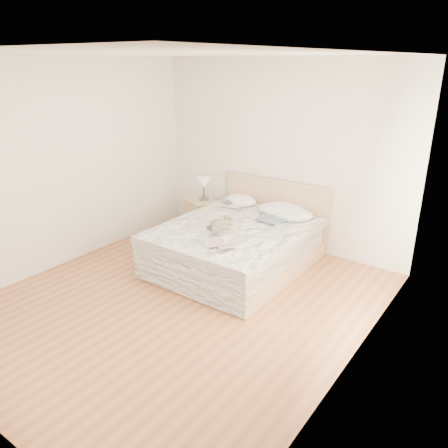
{
  "coord_description": "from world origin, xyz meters",
  "views": [
    {
      "loc": [
        3.03,
        -3.31,
        2.64
      ],
      "look_at": [
        -0.13,
        1.05,
        0.62
      ],
      "focal_mm": 35.0,
      "sensor_mm": 36.0,
      "label": 1
    }
  ],
  "objects_px": {
    "bed": "(238,245)",
    "childrens_book": "(222,245)",
    "photo_book": "(233,205)",
    "teddy_bear": "(218,229)",
    "table_lamp": "(204,184)",
    "nightstand": "(202,217)"
  },
  "relations": [
    {
      "from": "table_lamp",
      "to": "teddy_bear",
      "type": "distance_m",
      "value": 1.54
    },
    {
      "from": "nightstand",
      "to": "teddy_bear",
      "type": "relative_size",
      "value": 1.86
    },
    {
      "from": "photo_book",
      "to": "teddy_bear",
      "type": "height_order",
      "value": "teddy_bear"
    },
    {
      "from": "photo_book",
      "to": "teddy_bear",
      "type": "relative_size",
      "value": 1.15
    },
    {
      "from": "nightstand",
      "to": "childrens_book",
      "type": "distance_m",
      "value": 2.01
    },
    {
      "from": "bed",
      "to": "childrens_book",
      "type": "relative_size",
      "value": 6.12
    },
    {
      "from": "nightstand",
      "to": "childrens_book",
      "type": "xyz_separation_m",
      "value": [
        1.41,
        -1.38,
        0.35
      ]
    },
    {
      "from": "bed",
      "to": "table_lamp",
      "type": "height_order",
      "value": "bed"
    },
    {
      "from": "teddy_bear",
      "to": "photo_book",
      "type": "bearing_deg",
      "value": 129.94
    },
    {
      "from": "teddy_bear",
      "to": "bed",
      "type": "bearing_deg",
      "value": 100.14
    },
    {
      "from": "bed",
      "to": "teddy_bear",
      "type": "xyz_separation_m",
      "value": [
        -0.04,
        -0.4,
        0.34
      ]
    },
    {
      "from": "bed",
      "to": "nightstand",
      "type": "relative_size",
      "value": 3.83
    },
    {
      "from": "bed",
      "to": "table_lamp",
      "type": "distance_m",
      "value": 1.41
    },
    {
      "from": "bed",
      "to": "childrens_book",
      "type": "distance_m",
      "value": 0.84
    },
    {
      "from": "table_lamp",
      "to": "photo_book",
      "type": "height_order",
      "value": "table_lamp"
    },
    {
      "from": "bed",
      "to": "photo_book",
      "type": "height_order",
      "value": "bed"
    },
    {
      "from": "nightstand",
      "to": "table_lamp",
      "type": "xyz_separation_m",
      "value": [
        0.02,
        0.04,
        0.54
      ]
    },
    {
      "from": "bed",
      "to": "childrens_book",
      "type": "xyz_separation_m",
      "value": [
        0.27,
        -0.73,
        0.32
      ]
    },
    {
      "from": "photo_book",
      "to": "childrens_book",
      "type": "distance_m",
      "value": 1.5
    },
    {
      "from": "nightstand",
      "to": "teddy_bear",
      "type": "height_order",
      "value": "teddy_bear"
    },
    {
      "from": "table_lamp",
      "to": "photo_book",
      "type": "bearing_deg",
      "value": -10.4
    },
    {
      "from": "photo_book",
      "to": "teddy_bear",
      "type": "distance_m",
      "value": 1.06
    }
  ]
}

